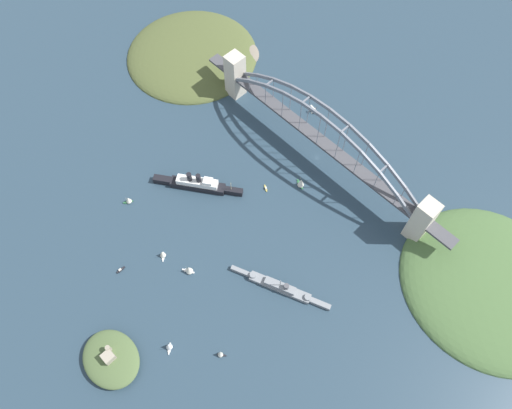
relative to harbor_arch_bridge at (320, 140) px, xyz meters
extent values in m
plane|color=#283D4C|center=(0.00, 0.00, -26.45)|extent=(1400.00, 1400.00, 0.00)
cube|color=beige|center=(-109.50, 0.00, -2.59)|extent=(14.82, 15.33, 47.72)
cube|color=beige|center=(109.50, 0.00, -2.59)|extent=(14.82, 15.33, 47.72)
cube|color=#47474C|center=(0.00, 0.00, -1.15)|extent=(204.19, 11.40, 2.40)
cube|color=#47474C|center=(-128.91, 0.00, -1.15)|extent=(24.00, 11.40, 2.40)
cube|color=#47474C|center=(128.91, 0.00, -1.15)|extent=(24.00, 11.40, 2.40)
cube|color=slate|center=(-95.22, -5.13, 5.54)|extent=(22.87, 1.80, 16.08)
cube|color=slate|center=(-74.06, -5.13, 17.42)|extent=(22.57, 1.80, 13.27)
cube|color=slate|center=(-52.90, -5.13, 26.34)|extent=(22.22, 1.80, 10.45)
cube|color=slate|center=(-31.74, -5.13, 32.28)|extent=(21.82, 1.80, 7.59)
cube|color=slate|center=(-10.58, -5.13, 35.25)|extent=(21.38, 1.80, 4.68)
cube|color=slate|center=(10.58, -5.13, 35.25)|extent=(21.38, 1.80, 4.68)
cube|color=slate|center=(31.74, -5.13, 32.28)|extent=(21.82, 1.80, 7.59)
cube|color=slate|center=(52.90, -5.13, 26.34)|extent=(22.22, 1.80, 10.45)
cube|color=slate|center=(74.06, -5.13, 17.42)|extent=(22.57, 1.80, 13.27)
cube|color=slate|center=(95.22, -5.13, 5.54)|extent=(22.87, 1.80, 16.08)
cube|color=slate|center=(-95.22, 5.13, 5.54)|extent=(22.87, 1.80, 16.08)
cube|color=slate|center=(-74.06, 5.13, 17.42)|extent=(22.57, 1.80, 13.27)
cube|color=slate|center=(-52.90, 5.13, 26.34)|extent=(22.22, 1.80, 10.45)
cube|color=slate|center=(-31.74, 5.13, 32.28)|extent=(21.82, 1.80, 7.59)
cube|color=slate|center=(-10.58, 5.13, 35.25)|extent=(21.38, 1.80, 4.68)
cube|color=slate|center=(10.58, 5.13, 35.25)|extent=(21.38, 1.80, 4.68)
cube|color=slate|center=(31.74, 5.13, 32.28)|extent=(21.82, 1.80, 7.59)
cube|color=slate|center=(52.90, 5.13, 26.34)|extent=(22.22, 1.80, 10.45)
cube|color=slate|center=(74.06, 5.13, 17.42)|extent=(22.57, 1.80, 13.27)
cube|color=slate|center=(95.22, 5.13, 5.54)|extent=(22.87, 1.80, 16.08)
cube|color=slate|center=(-105.80, 0.00, -1.15)|extent=(1.40, 10.26, 1.40)
cube|color=slate|center=(-63.48, 0.00, 22.62)|extent=(1.40, 10.26, 1.40)
cube|color=slate|center=(-21.16, 0.00, 34.51)|extent=(1.40, 10.26, 1.40)
cube|color=slate|center=(21.16, 0.00, 34.51)|extent=(1.40, 10.26, 1.40)
cube|color=slate|center=(63.48, 0.00, 22.62)|extent=(1.40, 10.26, 1.40)
cube|color=slate|center=(105.80, 0.00, -1.15)|extent=(1.40, 10.26, 1.40)
cylinder|color=slate|center=(-84.64, -5.13, 6.14)|extent=(0.56, 0.56, 12.17)
cylinder|color=slate|center=(-84.64, 5.13, 6.14)|extent=(0.56, 0.56, 12.17)
cylinder|color=slate|center=(-63.48, -5.13, 11.34)|extent=(0.56, 0.56, 22.57)
cylinder|color=slate|center=(-63.48, 5.13, 11.34)|extent=(0.56, 0.56, 22.57)
cylinder|color=slate|center=(-42.32, -5.13, 15.05)|extent=(0.56, 0.56, 30.00)
cylinder|color=slate|center=(-42.32, 5.13, 15.05)|extent=(0.56, 0.56, 30.00)
cylinder|color=slate|center=(-21.16, -5.13, 17.28)|extent=(0.56, 0.56, 34.45)
cylinder|color=slate|center=(-21.16, 5.13, 17.28)|extent=(0.56, 0.56, 34.45)
cylinder|color=slate|center=(0.00, -5.13, 18.02)|extent=(0.56, 0.56, 35.94)
cylinder|color=slate|center=(0.00, 5.13, 18.02)|extent=(0.56, 0.56, 35.94)
cylinder|color=slate|center=(21.16, -5.13, 17.28)|extent=(0.56, 0.56, 34.45)
cylinder|color=slate|center=(21.16, 5.13, 17.28)|extent=(0.56, 0.56, 34.45)
cylinder|color=slate|center=(42.32, -5.13, 15.05)|extent=(0.56, 0.56, 30.00)
cylinder|color=slate|center=(42.32, 5.13, 15.05)|extent=(0.56, 0.56, 30.00)
cylinder|color=slate|center=(63.48, -5.13, 11.34)|extent=(0.56, 0.56, 22.57)
cylinder|color=slate|center=(63.48, 5.13, 11.34)|extent=(0.56, 0.56, 22.57)
cylinder|color=slate|center=(84.64, -5.13, 6.14)|extent=(0.56, 0.56, 12.17)
cylinder|color=slate|center=(84.64, 5.13, 6.14)|extent=(0.56, 0.56, 12.17)
ellipsoid|color=#476638|center=(-180.61, -5.74, -26.45)|extent=(146.65, 137.02, 24.57)
ellipsoid|color=#4C562D|center=(179.64, -2.03, -26.45)|extent=(137.15, 137.08, 21.50)
ellipsoid|color=#756B5B|center=(148.79, -39.72, -26.45)|extent=(48.00, 41.12, 11.83)
cube|color=black|center=(51.74, 100.22, -23.46)|extent=(45.14, 35.78, 5.98)
cube|color=black|center=(25.31, 81.56, -23.46)|extent=(16.24, 13.61, 5.98)
cube|color=black|center=(78.17, 118.89, -23.46)|extent=(16.84, 14.47, 5.98)
cube|color=white|center=(51.74, 100.22, -17.71)|extent=(34.40, 27.61, 5.50)
cube|color=white|center=(43.56, 94.45, -13.36)|extent=(10.66, 10.45, 3.20)
cylinder|color=black|center=(50.25, 99.17, -10.75)|extent=(4.28, 4.28, 8.43)
cylinder|color=black|center=(56.94, 103.90, -10.75)|extent=(4.28, 4.28, 8.43)
cylinder|color=tan|center=(26.96, 82.72, -15.46)|extent=(0.50, 0.50, 10.00)
cube|color=gray|center=(-64.67, 115.21, -24.56)|extent=(49.85, 26.38, 3.78)
cube|color=gray|center=(-33.35, 128.14, -24.56)|extent=(16.95, 9.61, 3.78)
cube|color=gray|center=(-95.98, 102.28, -24.56)|extent=(17.21, 10.24, 3.78)
cube|color=gray|center=(-64.67, 115.21, -20.95)|extent=(25.79, 15.28, 3.44)
cylinder|color=gray|center=(-43.14, 124.10, -21.57)|extent=(5.29, 5.29, 2.20)
cylinder|color=gray|center=(-86.19, 106.32, -21.57)|extent=(5.29, 5.29, 2.20)
cylinder|color=gray|center=(-64.67, 115.21, -14.23)|extent=(0.60, 0.60, 10.00)
cylinder|color=#4C4C51|center=(-69.36, 113.27, -17.03)|extent=(4.16, 4.16, 4.40)
ellipsoid|color=#4C6038|center=(-17.46, 243.70, -21.87)|extent=(47.14, 38.34, 9.16)
cube|color=#9E937F|center=(-17.46, 243.70, -15.15)|extent=(8.00, 8.00, 7.94)
cylinder|color=gray|center=(-12.96, 240.20, -14.76)|extent=(3.60, 3.60, 8.73)
cylinder|color=#B7B7B2|center=(40.88, -37.60, -26.00)|extent=(2.13, 5.68, 0.90)
cylinder|color=#B7B7B2|center=(37.93, -36.93, -26.00)|extent=(2.13, 5.68, 0.90)
cylinder|color=black|center=(40.88, -37.60, -24.86)|extent=(0.14, 0.14, 1.37)
cylinder|color=black|center=(37.93, -36.93, -24.86)|extent=(0.14, 0.14, 1.37)
ellipsoid|color=beige|center=(39.41, -37.27, -23.51)|extent=(2.90, 7.24, 1.34)
cylinder|color=black|center=(38.69, -40.39, -23.51)|extent=(1.42, 1.06, 1.28)
cube|color=beige|center=(39.21, -38.14, -22.94)|extent=(10.33, 3.93, 0.20)
cube|color=beige|center=(40.10, -34.21, -23.37)|extent=(4.03, 1.94, 0.12)
cube|color=black|center=(40.10, -34.21, -22.09)|extent=(0.36, 1.10, 1.50)
cube|color=#2D6B3D|center=(82.82, 154.22, -25.93)|extent=(4.54, 5.63, 1.04)
cube|color=#2D6B3D|center=(84.55, 157.22, -25.93)|extent=(1.74, 2.01, 1.04)
cube|color=#2D6B3D|center=(81.10, 151.21, -25.93)|extent=(1.92, 2.11, 1.04)
cylinder|color=tan|center=(83.04, 154.59, -21.82)|extent=(0.16, 0.16, 7.16)
cone|color=silver|center=(82.29, 153.28, -22.18)|extent=(6.50, 6.50, 5.72)
cube|color=silver|center=(-40.40, 208.27, -25.99)|extent=(5.03, 5.25, 0.92)
cube|color=silver|center=(-42.75, 210.86, -25.99)|extent=(1.85, 1.91, 0.92)
cube|color=silver|center=(-38.04, 205.68, -25.99)|extent=(1.99, 2.03, 0.92)
cylinder|color=tan|center=(-40.69, 208.60, -21.04)|extent=(0.16, 0.16, 8.98)
cone|color=white|center=(-39.66, 207.46, -21.49)|extent=(6.80, 6.80, 7.18)
cube|color=black|center=(35.90, 196.65, -25.83)|extent=(1.95, 4.72, 1.23)
cube|color=black|center=(35.87, 193.52, -25.83)|extent=(1.06, 1.58, 1.23)
cube|color=black|center=(35.92, 199.79, -25.83)|extent=(1.27, 1.58, 1.23)
cube|color=beige|center=(35.90, 197.24, -24.65)|extent=(1.54, 2.36, 1.14)
cube|color=gold|center=(8.90, 57.95, -26.04)|extent=(4.67, 3.65, 0.80)
cube|color=gold|center=(11.43, 56.58, -26.04)|extent=(1.74, 1.56, 0.80)
cube|color=gold|center=(6.36, 59.33, -26.04)|extent=(1.84, 1.74, 0.80)
cube|color=beige|center=(8.42, 58.21, -24.96)|extent=(2.59, 2.30, 1.37)
cube|color=silver|center=(-2.96, 158.22, -25.93)|extent=(6.75, 5.25, 1.04)
cube|color=silver|center=(0.73, 160.23, -25.93)|extent=(2.39, 2.01, 1.04)
cube|color=silver|center=(-6.65, 156.21, -25.93)|extent=(2.50, 2.21, 1.04)
cylinder|color=tan|center=(-2.50, 158.47, -20.54)|extent=(0.16, 0.16, 9.73)
cone|color=silver|center=(-4.11, 157.59, -21.03)|extent=(7.83, 7.83, 7.78)
cube|color=silver|center=(20.96, 164.89, -26.09)|extent=(5.26, 4.96, 0.72)
cube|color=silver|center=(18.34, 167.18, -26.09)|extent=(1.91, 1.83, 0.72)
cube|color=silver|center=(23.58, 162.59, -26.09)|extent=(2.03, 1.97, 0.72)
cylinder|color=tan|center=(20.63, 165.17, -21.77)|extent=(0.16, 0.16, 7.90)
cone|color=silver|center=(21.78, 164.17, -22.17)|extent=(6.75, 6.75, 6.32)
cube|color=black|center=(-71.12, 183.40, -25.92)|extent=(4.40, 3.92, 1.04)
cube|color=black|center=(-73.40, 181.63, -25.92)|extent=(1.58, 1.45, 1.04)
cube|color=black|center=(-68.85, 185.16, -25.92)|extent=(1.67, 1.57, 1.04)
cylinder|color=tan|center=(-71.41, 183.18, -21.68)|extent=(0.16, 0.16, 7.45)
cone|color=silver|center=(-70.41, 183.95, -22.05)|extent=(5.56, 5.56, 5.96)
cube|color=#2D6B3D|center=(-9.43, 33.06, -26.03)|extent=(7.09, 5.12, 0.83)
cube|color=#2D6B3D|center=(-5.43, 31.48, -26.03)|extent=(2.49, 2.03, 0.83)
cube|color=#2D6B3D|center=(-13.43, 34.63, -26.03)|extent=(2.59, 2.28, 0.83)
cylinder|color=tan|center=(-8.93, 32.86, -20.40)|extent=(0.16, 0.16, 10.44)
cone|color=silver|center=(-10.68, 33.55, -20.92)|extent=(7.67, 7.67, 8.35)
camera|label=1|loc=(-143.93, 218.76, 341.15)|focal=33.88mm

